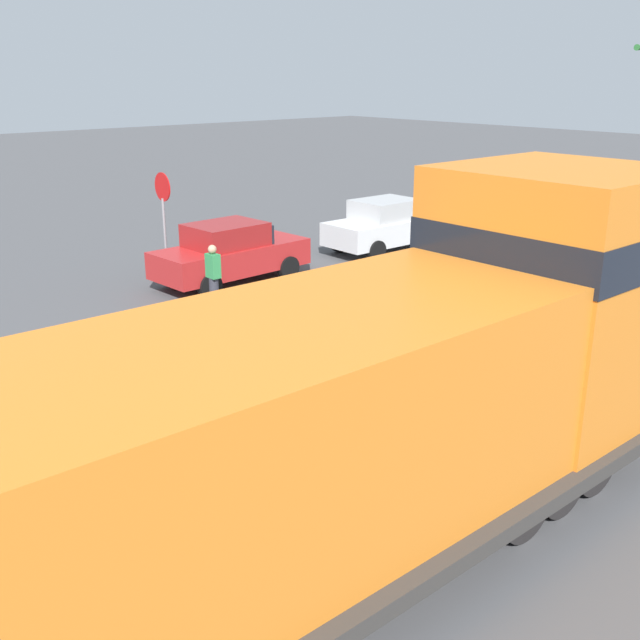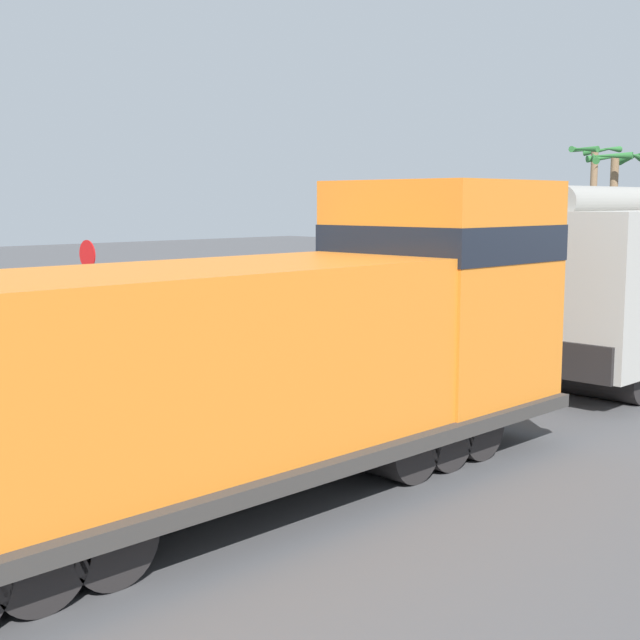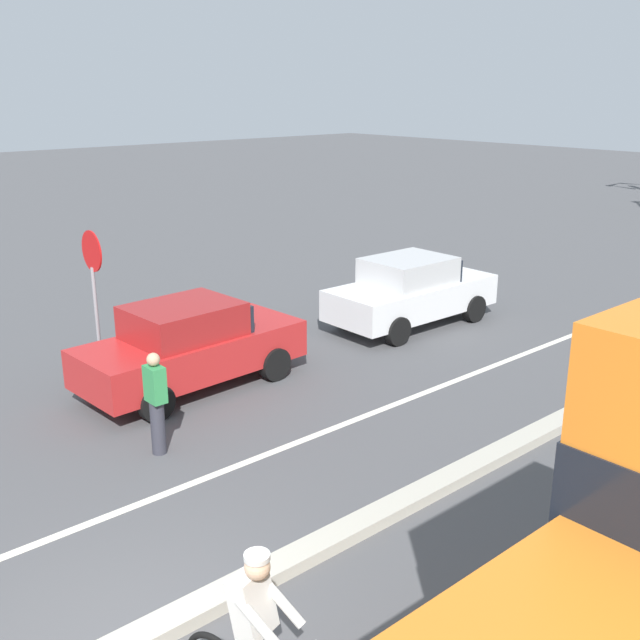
{
  "view_description": "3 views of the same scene",
  "coord_description": "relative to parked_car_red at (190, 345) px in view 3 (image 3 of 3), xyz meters",
  "views": [
    {
      "loc": [
        10.71,
        -6.73,
        5.4
      ],
      "look_at": [
        0.89,
        1.81,
        1.05
      ],
      "focal_mm": 42.0,
      "sensor_mm": 36.0,
      "label": 1
    },
    {
      "loc": [
        13.96,
        -9.15,
        3.88
      ],
      "look_at": [
        2.78,
        2.06,
        1.77
      ],
      "focal_mm": 50.0,
      "sensor_mm": 36.0,
      "label": 2
    },
    {
      "loc": [
        5.83,
        -2.56,
        5.36
      ],
      "look_at": [
        -3.94,
        6.0,
        1.28
      ],
      "focal_mm": 42.0,
      "sensor_mm": 36.0,
      "label": 3
    }
  ],
  "objects": [
    {
      "name": "parked_car_white",
      "position": [
        0.11,
        5.87,
        0.0
      ],
      "size": [
        1.88,
        4.22,
        1.62
      ],
      "color": "silver",
      "rests_on": "ground"
    },
    {
      "name": "stop_sign",
      "position": [
        -1.41,
        -1.1,
        1.21
      ],
      "size": [
        0.76,
        0.08,
        2.88
      ],
      "color": "gray",
      "rests_on": "ground"
    },
    {
      "name": "pedestrian_by_cars",
      "position": [
        1.93,
        -1.79,
        0.03
      ],
      "size": [
        0.34,
        0.22,
        1.62
      ],
      "color": "#33333D",
      "rests_on": "ground"
    },
    {
      "name": "parked_car_red",
      "position": [
        0.0,
        0.0,
        0.0
      ],
      "size": [
        1.99,
        4.28,
        1.62
      ],
      "color": "red",
      "rests_on": "ground"
    },
    {
      "name": "lane_stripe",
      "position": [
        3.05,
        1.83,
        -0.81
      ],
      "size": [
        0.14,
        36.0,
        0.01
      ],
      "primitive_type": "cube",
      "color": "silver",
      "rests_on": "ground"
    },
    {
      "name": "median_curb",
      "position": [
        5.45,
        1.83,
        -0.74
      ],
      "size": [
        0.36,
        36.0,
        0.16
      ],
      "primitive_type": "cube",
      "color": "#B2AD9E",
      "rests_on": "ground"
    }
  ]
}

